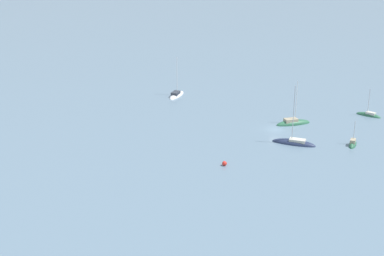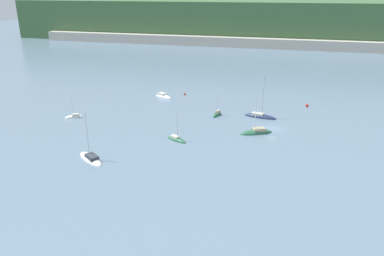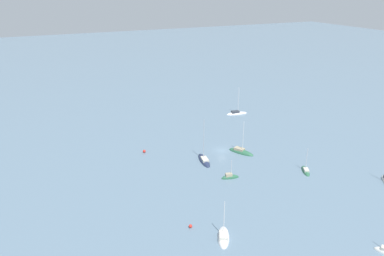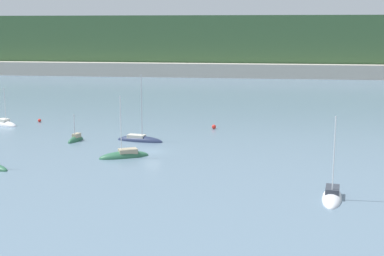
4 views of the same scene
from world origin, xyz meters
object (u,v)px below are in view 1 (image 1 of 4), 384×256
at_px(sailboat_5, 369,115).
at_px(sailboat_6, 353,144).
at_px(sailboat_2, 294,143).
at_px(mooring_buoy_1, 224,163).
at_px(sailboat_3, 293,124).
at_px(sailboat_1, 177,95).

height_order(sailboat_5, sailboat_6, sailboat_5).
height_order(sailboat_2, mooring_buoy_1, sailboat_2).
bearing_deg(sailboat_2, sailboat_3, -77.69).
xyz_separation_m(sailboat_2, sailboat_6, (-11.56, -1.60, 0.02)).
relative_size(sailboat_1, sailboat_3, 1.02).
relative_size(sailboat_1, mooring_buoy_1, 12.69).
relative_size(sailboat_1, sailboat_6, 1.87).
bearing_deg(sailboat_3, sailboat_6, -69.58).
distance_m(sailboat_1, sailboat_3, 34.73).
distance_m(sailboat_5, mooring_buoy_1, 45.54).
bearing_deg(sailboat_6, sailboat_3, 60.17).
height_order(sailboat_1, sailboat_3, sailboat_1).
xyz_separation_m(sailboat_1, sailboat_3, (-30.32, 16.94, -0.02)).
relative_size(sailboat_3, mooring_buoy_1, 12.49).
xyz_separation_m(sailboat_5, sailboat_6, (5.31, 19.94, 0.03)).
height_order(sailboat_1, sailboat_2, sailboat_2).
distance_m(sailboat_2, mooring_buoy_1, 18.22).
relative_size(sailboat_3, sailboat_6, 1.84).
relative_size(sailboat_6, mooring_buoy_1, 6.77).
height_order(sailboat_2, sailboat_5, sailboat_2).
xyz_separation_m(sailboat_1, mooring_buoy_1, (-18.38, 42.67, 0.31)).
height_order(sailboat_3, mooring_buoy_1, sailboat_3).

